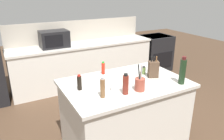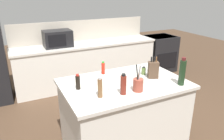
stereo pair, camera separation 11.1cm
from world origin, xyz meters
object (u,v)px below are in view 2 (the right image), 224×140
Objects in this scene: range_oven at (159,53)px; vinegar_bottle at (123,85)px; pepper_grinder at (100,88)px; salt_shaker at (111,87)px; knife_block at (153,70)px; soy_sauce_bottle at (78,82)px; wine_bottle at (182,72)px; spice_jar_oregano at (144,71)px; utensil_crock at (138,84)px; hot_sauce_bottle at (103,68)px; microwave at (58,39)px.

range_oven is 3.76× the size of vinegar_bottle.
range_oven is 3.88× the size of pepper_grinder.
knife_block is at bearing 9.06° from salt_shaker.
soy_sauce_bottle is 1.26m from wine_bottle.
salt_shaker is 0.96× the size of spice_jar_oregano.
utensil_crock is at bearing -30.11° from soy_sauce_bottle.
wine_bottle reaches higher than range_oven.
wine_bottle is 1.97× the size of hot_sauce_bottle.
soy_sauce_bottle is (-0.26, -2.13, -0.08)m from microwave.
hot_sauce_bottle is at bearing 85.50° from vinegar_bottle.
salt_shaker is at bearing -104.65° from hot_sauce_bottle.
utensil_crock reaches higher than vinegar_bottle.
knife_block is 1.62× the size of hot_sauce_bottle.
microwave is 1.59× the size of wine_bottle.
pepper_grinder is at bearing 169.56° from vinegar_bottle.
vinegar_bottle reaches higher than range_oven.
soy_sauce_bottle is (-2.88, -2.13, 0.56)m from range_oven.
hot_sauce_bottle is (0.47, 0.32, -0.00)m from soy_sauce_bottle.
hot_sauce_bottle is at bearing 133.17° from wine_bottle.
utensil_crock is 1.71× the size of soy_sauce_bottle.
wine_bottle reaches higher than hot_sauce_bottle.
vinegar_bottle is (-2.47, -2.48, 0.59)m from range_oven.
range_oven is 2.62× the size of wine_bottle.
soy_sauce_bottle is (-1.00, 0.10, -0.03)m from knife_block.
vinegar_bottle is at bearing -132.91° from knife_block.
wine_bottle is at bearing -20.45° from soy_sauce_bottle.
salt_shaker is 0.18m from vinegar_bottle.
spice_jar_oregano is (0.35, 0.41, -0.03)m from utensil_crock.
range_oven is at bearing 41.72° from pepper_grinder.
knife_block is 1.18× the size of vinegar_bottle.
spice_jar_oregano is at bearing -71.39° from microwave.
soy_sauce_bottle is (-0.33, 0.21, 0.04)m from salt_shaker.
salt_shaker is 0.43× the size of vinegar_bottle.
microwave is 2.43m from pepper_grinder.
vinegar_bottle is at bearing -86.51° from microwave.
hot_sauce_bottle is (-0.71, 0.76, -0.08)m from wine_bottle.
microwave is 1.92× the size of knife_block.
hot_sauce_bottle is 1.62× the size of spice_jar_oregano.
vinegar_bottle is at bearing -143.36° from spice_jar_oregano.
knife_block is (-1.88, -2.23, 0.59)m from range_oven.
microwave is 2.51m from utensil_crock.
spice_jar_oregano is at bearing -28.07° from hot_sauce_bottle.
knife_block is 0.17m from spice_jar_oregano.
hot_sauce_bottle is (-0.14, 0.67, 0.00)m from utensil_crock.
utensil_crock is at bearing 171.32° from wine_bottle.
range_oven is at bearing -0.00° from microwave.
spice_jar_oregano reaches higher than range_oven.
knife_block is at bearing 13.41° from pepper_grinder.
microwave is at bearing 109.63° from wine_bottle.
knife_block is 2.63× the size of spice_jar_oregano.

